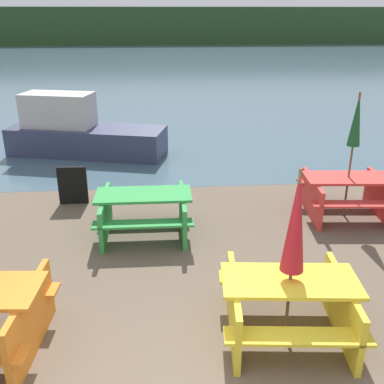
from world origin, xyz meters
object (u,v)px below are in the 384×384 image
at_px(picnic_table_green, 144,209).
at_px(picnic_table_red, 346,192).
at_px(signboard, 73,185).
at_px(boat, 80,132).
at_px(umbrella_darkgreen, 356,122).
at_px(picnic_table_yellow, 288,302).
at_px(umbrella_crimson, 296,222).

bearing_deg(picnic_table_green, picnic_table_red, 6.77).
height_order(picnic_table_green, signboard, signboard).
xyz_separation_m(boat, signboard, (0.35, -3.37, -0.19)).
distance_m(picnic_table_red, umbrella_darkgreen, 1.30).
bearing_deg(signboard, umbrella_darkgreen, -10.67).
relative_size(picnic_table_yellow, umbrella_darkgreen, 0.73).
height_order(picnic_table_yellow, umbrella_darkgreen, umbrella_darkgreen).
xyz_separation_m(picnic_table_yellow, signboard, (-3.08, 4.10, -0.06)).
xyz_separation_m(umbrella_crimson, boat, (-3.44, 7.47, -0.87)).
bearing_deg(signboard, umbrella_crimson, -53.06).
bearing_deg(umbrella_darkgreen, boat, 141.37).
height_order(umbrella_darkgreen, signboard, umbrella_darkgreen).
bearing_deg(boat, picnic_table_red, -24.44).
xyz_separation_m(umbrella_darkgreen, umbrella_crimson, (-1.97, -3.15, -0.31)).
relative_size(picnic_table_yellow, boat, 0.39).
relative_size(boat, signboard, 5.61).
bearing_deg(signboard, picnic_table_red, -10.67).
xyz_separation_m(picnic_table_red, umbrella_crimson, (-1.97, -3.15, 0.99)).
bearing_deg(umbrella_crimson, picnic_table_yellow, 135.00).
bearing_deg(umbrella_crimson, boat, 114.70).
height_order(picnic_table_yellow, picnic_table_green, picnic_table_yellow).
relative_size(umbrella_crimson, signboard, 2.72).
distance_m(picnic_table_green, umbrella_darkgreen, 3.90).
height_order(boat, signboard, boat).
height_order(picnic_table_red, boat, boat).
distance_m(picnic_table_yellow, signboard, 5.13).
relative_size(umbrella_crimson, boat, 0.48).
relative_size(picnic_table_green, umbrella_crimson, 0.78).
relative_size(picnic_table_green, boat, 0.38).
bearing_deg(picnic_table_yellow, signboard, 126.94).
bearing_deg(picnic_table_green, picnic_table_yellow, -58.26).
relative_size(picnic_table_green, picnic_table_red, 0.97).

